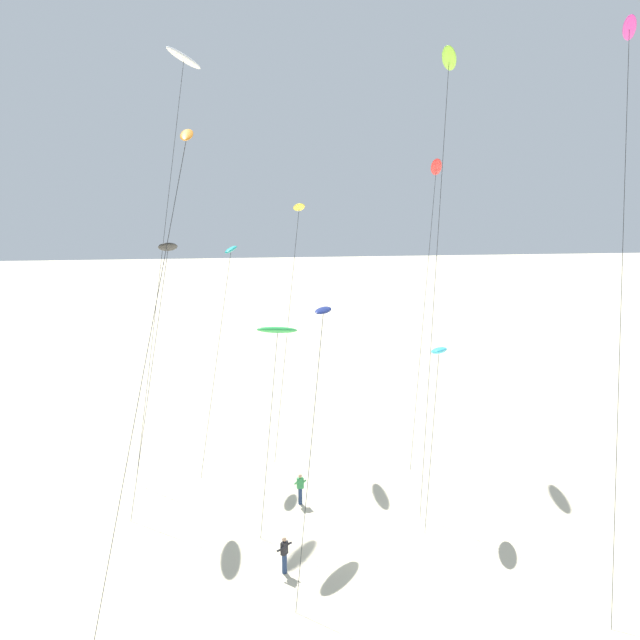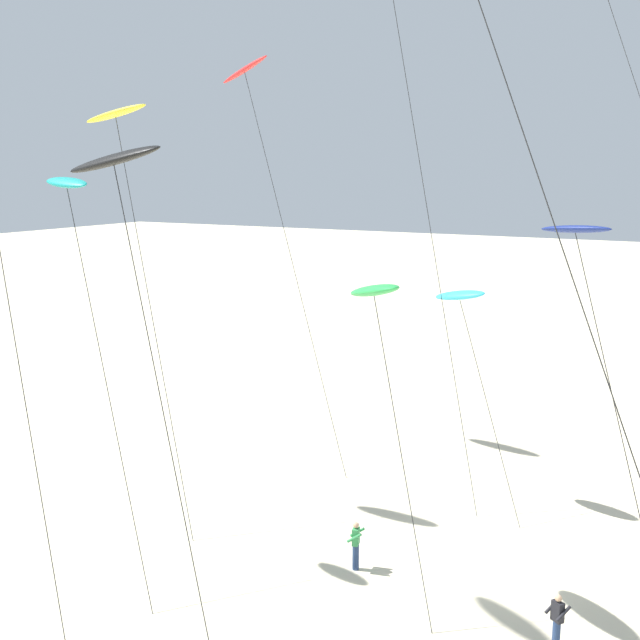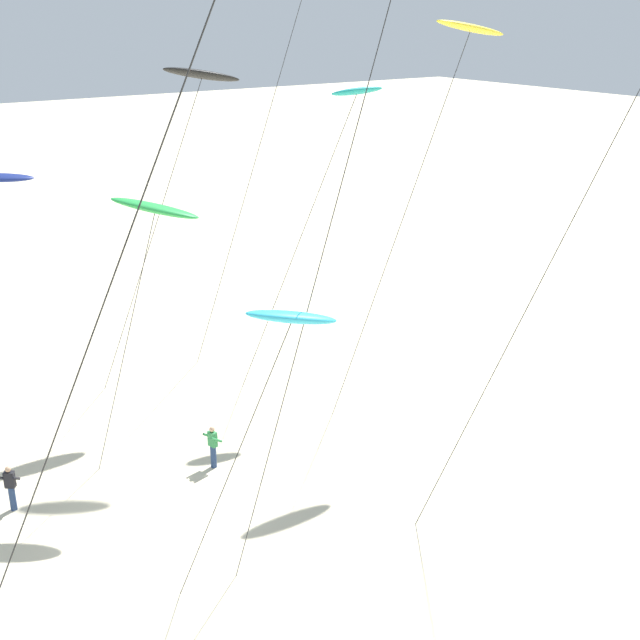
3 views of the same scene
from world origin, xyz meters
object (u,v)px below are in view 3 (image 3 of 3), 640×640
kite_black (201,76)px  kite_teal (356,95)px  kite_yellow (469,31)px  kite_cyan (291,318)px  kite_flyer_nearest (11,487)px  kite_flyer_middle (213,446)px  kite_green (154,209)px

kite_black → kite_teal: bearing=57.1°
kite_yellow → kite_cyan: bearing=-62.6°
kite_black → kite_cyan: (13.64, -4.53, -4.95)m
kite_black → kite_flyer_nearest: 16.98m
kite_cyan → kite_flyer_middle: (-6.99, 0.96, -7.40)m
kite_yellow → kite_flyer_middle: size_ratio=9.30×
kite_flyer_nearest → kite_flyer_middle: 6.96m
kite_yellow → kite_flyer_middle: (-1.03, -10.55, -14.10)m
kite_green → kite_teal: size_ratio=0.78×
kite_green → kite_flyer_middle: (1.18, 1.09, -8.69)m
kite_flyer_nearest → kite_green: bearing=88.1°
kite_cyan → kite_flyer_nearest: (-8.37, -5.87, -7.40)m
kite_green → kite_cyan: (8.17, 0.13, -1.30)m
kite_teal → kite_cyan: size_ratio=1.48×
kite_black → kite_flyer_nearest: size_ratio=8.29×
kite_teal → kite_black: 6.17m
kite_green → kite_yellow: size_ratio=0.65×
kite_flyer_nearest → kite_teal: bearing=97.1°
kite_black → kite_yellow: bearing=42.2°
kite_yellow → kite_flyer_nearest: 22.50m
kite_black → kite_flyer_middle: size_ratio=8.29×
kite_yellow → kite_flyer_middle: bearing=-95.6°
kite_black → kite_flyer_middle: bearing=-28.3°
kite_teal → kite_black: (-3.33, -5.14, 0.73)m
kite_green → kite_black: size_ratio=0.73×
kite_green → kite_flyer_middle: size_ratio=6.05×
kite_flyer_nearest → kite_flyer_middle: (1.37, 6.82, 0.00)m
kite_cyan → kite_flyer_middle: size_ratio=5.24×
kite_cyan → kite_flyer_nearest: kite_cyan is taller
kite_teal → kite_yellow: size_ratio=0.83×
kite_yellow → kite_flyer_middle: kite_yellow is taller
kite_green → kite_yellow: bearing=79.2°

